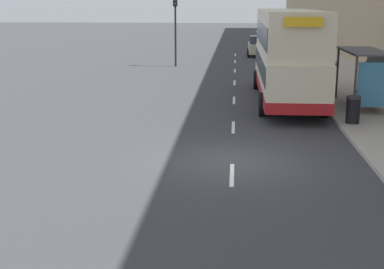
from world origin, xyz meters
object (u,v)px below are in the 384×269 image
Objects in this scene: double_decker_bus_near at (288,54)px; pedestrian_2 at (366,74)px; car_1 at (258,46)px; bus_shelter at (368,68)px; car_0 at (263,41)px; litter_bin at (353,109)px; pedestrian_4 at (383,76)px; traffic_light_far_kerb at (175,17)px; pedestrian_3 at (334,78)px.

double_decker_bus_near is 7.08× the size of pedestrian_2.
pedestrian_2 is at bearing -75.58° from car_1.
double_decker_bus_near reaches higher than bus_shelter.
litter_bin is at bearing -87.10° from car_0.
bus_shelter is at bearing -113.84° from pedestrian_4.
car_1 is 19.71m from pedestrian_2.
pedestrian_3 is at bearing -53.87° from traffic_light_far_kerb.
pedestrian_3 is 2.66m from pedestrian_4.
car_1 is at bearing 52.29° from traffic_light_far_kerb.
pedestrian_3 is at bearing -85.72° from car_0.
car_0 is 2.75× the size of pedestrian_2.
pedestrian_4 reaches higher than car_0.
litter_bin is (-0.36, -6.39, -0.34)m from pedestrian_3.
double_decker_bus_near is at bearing 111.82° from litter_bin.
pedestrian_4 is (5.01, 1.87, -1.28)m from double_decker_bus_near.
car_0 is at bearing 99.67° from pedestrian_4.
double_decker_bus_near is 22.31m from car_1.
double_decker_bus_near reaches higher than pedestrian_3.
litter_bin is (-2.94, -7.05, -0.34)m from pedestrian_4.
pedestrian_2 is (1.16, 5.18, -0.92)m from bus_shelter.
car_0 is 4.17× the size of litter_bin.
pedestrian_3 is at bearing -135.87° from pedestrian_2.
traffic_light_far_kerb reaches higher than pedestrian_2.
car_0 is 2.58× the size of pedestrian_4.
litter_bin is at bearing -111.08° from bus_shelter.
double_decker_bus_near reaches higher than car_1.
pedestrian_2 is at bearing 77.38° from bus_shelter.
double_decker_bus_near reaches higher than pedestrian_4.
double_decker_bus_near is 5.63m from pedestrian_2.
car_0 is 34.58m from litter_bin.
car_1 is (-0.45, 22.26, -1.41)m from double_decker_bus_near.
bus_shelter is 2.46× the size of pedestrian_3.
car_1 is at bearing 97.80° from pedestrian_3.
pedestrian_2 is 2.82m from pedestrian_3.
pedestrian_2 is 0.30× the size of traffic_light_far_kerb.
pedestrian_3 reaches higher than car_0.
bus_shelter is 3.44m from pedestrian_3.
litter_bin is at bearing -105.92° from pedestrian_2.
car_1 is (-0.78, -7.09, 0.01)m from car_0.
bus_shelter is at bearing -31.38° from double_decker_bus_near.
traffic_light_far_kerb is (-10.17, 15.97, 1.70)m from bus_shelter.
pedestrian_3 is at bearing 86.80° from litter_bin.
car_0 is 26.51m from pedestrian_2.
double_decker_bus_near is 15.61m from traffic_light_far_kerb.
double_decker_bus_near is at bearing -153.66° from pedestrian_3.
car_1 is at bearing 91.16° from double_decker_bus_near.
pedestrian_4 is at bearing 14.44° from pedestrian_3.
litter_bin is at bearing -64.93° from traffic_light_far_kerb.
pedestrian_4 is at bearing 66.16° from bus_shelter.
car_0 is at bearing 64.93° from traffic_light_far_kerb.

